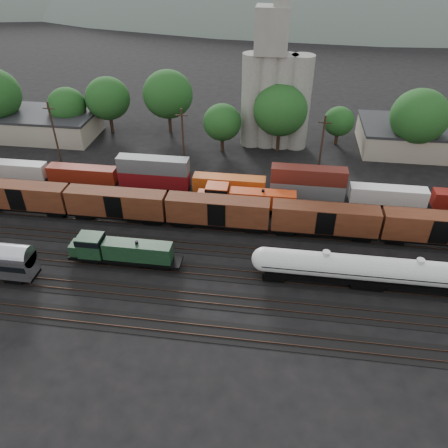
# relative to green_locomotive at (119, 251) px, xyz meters

# --- Properties ---
(ground) EXTENTS (600.00, 600.00, 0.00)m
(ground) POSITION_rel_green_locomotive_xyz_m (15.01, 5.00, -2.31)
(ground) COLOR black
(tracks) EXTENTS (180.00, 33.20, 0.20)m
(tracks) POSITION_rel_green_locomotive_xyz_m (15.01, 5.00, -2.26)
(tracks) COLOR black
(tracks) RESTS_ON ground
(green_locomotive) EXTENTS (15.13, 2.67, 4.00)m
(green_locomotive) POSITION_rel_green_locomotive_xyz_m (0.00, 0.00, 0.00)
(green_locomotive) COLOR black
(green_locomotive) RESTS_ON ground
(tank_car_a) EXTENTS (18.13, 3.25, 4.75)m
(tank_car_a) POSITION_rel_green_locomotive_xyz_m (26.65, 0.00, 0.51)
(tank_car_a) COLOR silver
(tank_car_a) RESTS_ON ground
(tank_car_b) EXTENTS (18.16, 3.25, 4.76)m
(tank_car_b) POSITION_rel_green_locomotive_xyz_m (37.68, -0.00, 0.51)
(tank_car_b) COLOR silver
(tank_car_b) RESTS_ON ground
(orange_locomotive) EXTENTS (16.94, 2.82, 4.23)m
(orange_locomotive) POSITION_rel_green_locomotive_xyz_m (15.13, 15.00, 0.12)
(orange_locomotive) COLOR black
(orange_locomotive) RESTS_ON ground
(boxcar_string) EXTENTS (169.00, 2.90, 4.20)m
(boxcar_string) POSITION_rel_green_locomotive_xyz_m (27.16, 10.00, 0.81)
(boxcar_string) COLOR black
(boxcar_string) RESTS_ON ground
(container_wall) EXTENTS (160.00, 2.60, 5.80)m
(container_wall) POSITION_rel_green_locomotive_xyz_m (12.62, 20.00, 0.30)
(container_wall) COLOR black
(container_wall) RESTS_ON ground
(grain_silo) EXTENTS (13.40, 5.00, 29.00)m
(grain_silo) POSITION_rel_green_locomotive_xyz_m (18.29, 41.00, 8.95)
(grain_silo) COLOR gray
(grain_silo) RESTS_ON ground
(industrial_sheds) EXTENTS (119.38, 17.26, 5.10)m
(industrial_sheds) POSITION_rel_green_locomotive_xyz_m (21.64, 40.25, 0.25)
(industrial_sheds) COLOR #9E937F
(industrial_sheds) RESTS_ON ground
(tree_band) EXTENTS (165.98, 18.61, 14.01)m
(tree_band) POSITION_rel_green_locomotive_xyz_m (9.05, 40.08, 5.45)
(tree_band) COLOR black
(tree_band) RESTS_ON ground
(utility_poles) EXTENTS (122.20, 0.36, 12.00)m
(utility_poles) POSITION_rel_green_locomotive_xyz_m (15.01, 27.00, 3.90)
(utility_poles) COLOR black
(utility_poles) RESTS_ON ground
(distant_hills) EXTENTS (860.00, 286.00, 130.00)m
(distant_hills) POSITION_rel_green_locomotive_xyz_m (38.93, 265.00, -22.87)
(distant_hills) COLOR #59665B
(distant_hills) RESTS_ON ground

